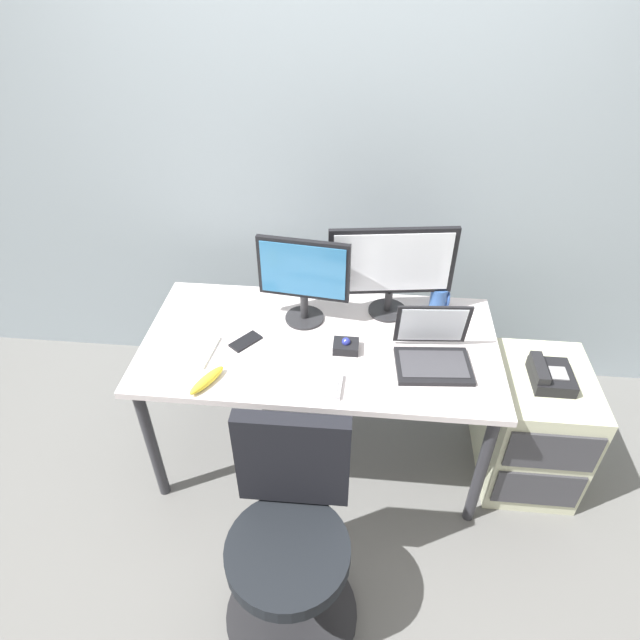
{
  "coord_description": "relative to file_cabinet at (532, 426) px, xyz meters",
  "views": [
    {
      "loc": [
        0.18,
        -1.82,
        2.27
      ],
      "look_at": [
        0.0,
        0.0,
        0.84
      ],
      "focal_mm": 30.39,
      "sensor_mm": 36.0,
      "label": 1
    }
  ],
  "objects": [
    {
      "name": "monitor_side",
      "position": [
        -1.09,
        0.19,
        0.65
      ],
      "size": [
        0.41,
        0.18,
        0.42
      ],
      "color": "#262628",
      "rests_on": "desk"
    },
    {
      "name": "ground_plane",
      "position": [
        -1.01,
        0.03,
        -0.31
      ],
      "size": [
        8.0,
        8.0,
        0.0
      ],
      "primitive_type": "plane",
      "color": "slate"
    },
    {
      "name": "desk_phone",
      "position": [
        -0.01,
        -0.02,
        0.34
      ],
      "size": [
        0.17,
        0.2,
        0.09
      ],
      "color": "black",
      "rests_on": "file_cabinet"
    },
    {
      "name": "paper_notepad",
      "position": [
        -1.53,
        -0.09,
        0.42
      ],
      "size": [
        0.17,
        0.22,
        0.01
      ],
      "primitive_type": "cube",
      "rotation": [
        0.0,
        0.0,
        -0.11
      ],
      "color": "white",
      "rests_on": "desk"
    },
    {
      "name": "office_chair",
      "position": [
        -1.04,
        -0.76,
        0.12
      ],
      "size": [
        0.52,
        0.52,
        0.94
      ],
      "color": "black",
      "rests_on": "ground"
    },
    {
      "name": "monitor_main",
      "position": [
        -0.71,
        0.28,
        0.67
      ],
      "size": [
        0.56,
        0.18,
        0.44
      ],
      "color": "#262628",
      "rests_on": "desk"
    },
    {
      "name": "banana",
      "position": [
        -1.43,
        -0.28,
        0.43
      ],
      "size": [
        0.13,
        0.19,
        0.04
      ],
      "primitive_type": "ellipsoid",
      "rotation": [
        0.0,
        0.0,
        1.08
      ],
      "color": "yellow",
      "rests_on": "desk"
    },
    {
      "name": "laptop",
      "position": [
        -0.52,
        -0.05,
        0.47
      ],
      "size": [
        0.33,
        0.29,
        0.24
      ],
      "color": "black",
      "rests_on": "desk"
    },
    {
      "name": "back_wall",
      "position": [
        -1.01,
        0.78,
        1.09
      ],
      "size": [
        6.0,
        0.1,
        2.8
      ],
      "primitive_type": "cube",
      "color": "#8E9BA4",
      "rests_on": "ground"
    },
    {
      "name": "cell_phone",
      "position": [
        -1.33,
        -0.01,
        0.42
      ],
      "size": [
        0.14,
        0.15,
        0.01
      ],
      "primitive_type": "cube",
      "rotation": [
        0.0,
        0.0,
        -0.68
      ],
      "color": "black",
      "rests_on": "desk"
    },
    {
      "name": "desk",
      "position": [
        -1.01,
        0.03,
        0.34
      ],
      "size": [
        1.56,
        0.79,
        0.72
      ],
      "color": "silver",
      "rests_on": "ground"
    },
    {
      "name": "file_cabinet",
      "position": [
        0.0,
        0.0,
        0.0
      ],
      "size": [
        0.42,
        0.53,
        0.62
      ],
      "color": "beige",
      "rests_on": "ground"
    },
    {
      "name": "coffee_mug",
      "position": [
        -0.47,
        0.33,
        0.47
      ],
      "size": [
        0.09,
        0.08,
        0.12
      ],
      "color": "#2F5596",
      "rests_on": "desk"
    },
    {
      "name": "trackball_mouse",
      "position": [
        -0.89,
        -0.02,
        0.44
      ],
      "size": [
        0.11,
        0.09,
        0.07
      ],
      "color": "black",
      "rests_on": "desk"
    },
    {
      "name": "keyboard",
      "position": [
        -1.1,
        -0.24,
        0.43
      ],
      "size": [
        0.42,
        0.15,
        0.03
      ],
      "color": "silver",
      "rests_on": "desk"
    }
  ]
}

